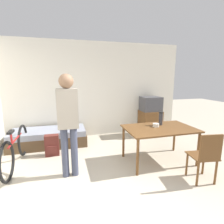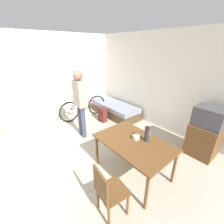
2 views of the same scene
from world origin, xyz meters
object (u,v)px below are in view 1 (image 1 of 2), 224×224
object	(u,v)px
daybed	(49,137)
bicycle	(16,149)
tv	(150,117)
mate_bowl	(156,125)
dining_table	(160,131)
person_standing	(68,118)
wooden_chair	(206,155)
thermos_flask	(161,118)
backpack	(52,145)

from	to	relation	value
daybed	bicycle	world-z (taller)	bicycle
tv	mate_bowl	world-z (taller)	tv
dining_table	person_standing	bearing A→B (deg)	-177.38
dining_table	wooden_chair	world-z (taller)	wooden_chair
tv	person_standing	size ratio (longest dim) A/B	0.65
thermos_flask	person_standing	bearing A→B (deg)	-171.92
backpack	dining_table	bearing A→B (deg)	-21.97
daybed	tv	size ratio (longest dim) A/B	1.61
wooden_chair	thermos_flask	xyz separation A→B (m)	(-0.21, 1.07, 0.39)
wooden_chair	backpack	distance (m)	3.05
daybed	tv	xyz separation A→B (m)	(2.89, 0.11, 0.35)
person_standing	daybed	bearing A→B (deg)	106.75
dining_table	thermos_flask	size ratio (longest dim) A/B	4.86
daybed	mate_bowl	size ratio (longest dim) A/B	14.33
tv	thermos_flask	xyz separation A→B (m)	(-0.50, -1.42, 0.32)
daybed	person_standing	bearing A→B (deg)	-73.25
daybed	backpack	distance (m)	0.65
wooden_chair	person_standing	size ratio (longest dim) A/B	0.49
daybed	wooden_chair	bearing A→B (deg)	-42.56
bicycle	mate_bowl	distance (m)	2.82
dining_table	bicycle	xyz separation A→B (m)	(-2.79, 0.54, -0.29)
tv	bicycle	xyz separation A→B (m)	(-3.41, -1.07, -0.20)
dining_table	wooden_chair	bearing A→B (deg)	-69.12
wooden_chair	backpack	world-z (taller)	wooden_chair
dining_table	tv	bearing A→B (deg)	68.76
tv	backpack	size ratio (longest dim) A/B	2.46
dining_table	wooden_chair	xyz separation A→B (m)	(0.34, -0.88, -0.16)
dining_table	person_standing	world-z (taller)	person_standing
daybed	person_standing	size ratio (longest dim) A/B	1.05
mate_bowl	wooden_chair	bearing A→B (deg)	-69.25
wooden_chair	bicycle	size ratio (longest dim) A/B	0.50
person_standing	thermos_flask	bearing A→B (deg)	8.08
dining_table	bicycle	distance (m)	2.85
tv	wooden_chair	size ratio (longest dim) A/B	1.33
wooden_chair	mate_bowl	xyz separation A→B (m)	(-0.37, 0.97, 0.27)
tv	backpack	bearing A→B (deg)	-164.95
person_standing	thermos_flask	size ratio (longest dim) A/B	6.23
tv	backpack	xyz separation A→B (m)	(-2.78, -0.75, -0.32)
tv	dining_table	world-z (taller)	tv
wooden_chair	mate_bowl	world-z (taller)	wooden_chair
person_standing	wooden_chair	bearing A→B (deg)	-20.59
dining_table	thermos_flask	xyz separation A→B (m)	(0.12, 0.19, 0.23)
backpack	bicycle	bearing A→B (deg)	-152.81
thermos_flask	mate_bowl	distance (m)	0.22
daybed	bicycle	xyz separation A→B (m)	(-0.52, -0.97, 0.15)
dining_table	bicycle	bearing A→B (deg)	169.03
dining_table	person_standing	size ratio (longest dim) A/B	0.78
tv	mate_bowl	bearing A→B (deg)	-113.55
dining_table	backpack	size ratio (longest dim) A/B	2.96
dining_table	thermos_flask	distance (m)	0.32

